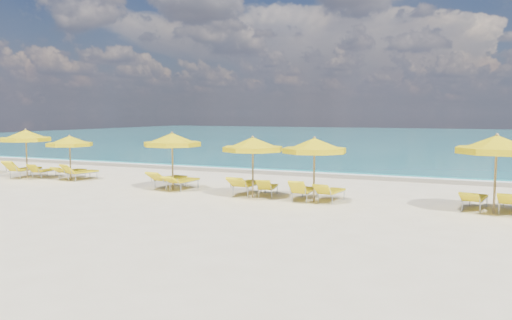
% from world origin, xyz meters
% --- Properties ---
extents(ground_plane, '(120.00, 120.00, 0.00)m').
position_xyz_m(ground_plane, '(0.00, 0.00, 0.00)').
color(ground_plane, beige).
extents(ocean, '(120.00, 80.00, 0.30)m').
position_xyz_m(ocean, '(0.00, 48.00, 0.00)').
color(ocean, '#157179').
rests_on(ocean, ground).
extents(wet_sand_band, '(120.00, 2.60, 0.01)m').
position_xyz_m(wet_sand_band, '(0.00, 7.40, 0.00)').
color(wet_sand_band, tan).
rests_on(wet_sand_band, ground).
extents(foam_line, '(120.00, 1.20, 0.03)m').
position_xyz_m(foam_line, '(0.00, 8.20, 0.00)').
color(foam_line, white).
rests_on(foam_line, ground).
extents(whitecap_near, '(14.00, 0.36, 0.05)m').
position_xyz_m(whitecap_near, '(-6.00, 17.00, 0.00)').
color(whitecap_near, white).
rests_on(whitecap_near, ground).
extents(whitecap_far, '(18.00, 0.30, 0.05)m').
position_xyz_m(whitecap_far, '(8.00, 24.00, 0.00)').
color(whitecap_far, white).
rests_on(whitecap_far, ground).
extents(umbrella_1, '(2.96, 2.96, 2.39)m').
position_xyz_m(umbrella_1, '(-11.39, 0.13, 2.03)').
color(umbrella_1, '#997F4C').
rests_on(umbrella_1, ground).
extents(umbrella_2, '(2.41, 2.41, 2.12)m').
position_xyz_m(umbrella_2, '(-9.01, 0.48, 1.81)').
color(umbrella_2, '#997F4C').
rests_on(umbrella_2, ground).
extents(umbrella_3, '(3.02, 3.02, 2.37)m').
position_xyz_m(umbrella_3, '(-3.02, -0.08, 2.02)').
color(umbrella_3, '#997F4C').
rests_on(umbrella_3, ground).
extents(umbrella_4, '(2.54, 2.54, 2.29)m').
position_xyz_m(umbrella_4, '(0.75, -0.49, 1.96)').
color(umbrella_4, '#997F4C').
rests_on(umbrella_4, ground).
extents(umbrella_5, '(2.78, 2.78, 2.31)m').
position_xyz_m(umbrella_5, '(3.10, -0.49, 1.97)').
color(umbrella_5, '#997F4C').
rests_on(umbrella_5, ground).
extents(umbrella_6, '(3.09, 3.09, 2.50)m').
position_xyz_m(umbrella_6, '(8.83, -0.20, 2.14)').
color(umbrella_6, '#997F4C').
rests_on(umbrella_6, ground).
extents(lounger_1_left, '(0.83, 2.00, 0.92)m').
position_xyz_m(lounger_1_left, '(-11.80, 0.35, 0.25)').
color(lounger_1_left, '#A5A8AD').
rests_on(lounger_1_left, ground).
extents(lounger_1_right, '(0.76, 1.64, 0.74)m').
position_xyz_m(lounger_1_right, '(-10.98, 0.74, 0.20)').
color(lounger_1_right, '#A5A8AD').
rests_on(lounger_1_right, ground).
extents(lounger_2_left, '(0.61, 1.82, 0.66)m').
position_xyz_m(lounger_2_left, '(-9.46, 1.01, 0.21)').
color(lounger_2_left, '#A5A8AD').
rests_on(lounger_2_left, ground).
extents(lounger_2_right, '(0.92, 1.84, 0.83)m').
position_xyz_m(lounger_2_right, '(-8.60, 0.78, 0.22)').
color(lounger_2_right, '#A5A8AD').
rests_on(lounger_2_right, ground).
extents(lounger_3_left, '(0.81, 2.05, 0.81)m').
position_xyz_m(lounger_3_left, '(-3.41, 0.29, 0.24)').
color(lounger_3_left, '#A5A8AD').
rests_on(lounger_3_left, ground).
extents(lounger_3_right, '(0.75, 1.91, 0.69)m').
position_xyz_m(lounger_3_right, '(-2.63, 0.12, 0.22)').
color(lounger_3_right, '#A5A8AD').
rests_on(lounger_3_right, ground).
extents(lounger_4_left, '(0.73, 2.08, 0.82)m').
position_xyz_m(lounger_4_left, '(0.24, 0.08, 0.25)').
color(lounger_4_left, '#A5A8AD').
rests_on(lounger_4_left, ground).
extents(lounger_4_right, '(0.82, 1.68, 0.74)m').
position_xyz_m(lounger_4_right, '(1.13, 0.07, 0.20)').
color(lounger_4_right, '#A5A8AD').
rests_on(lounger_4_right, ground).
extents(lounger_5_left, '(0.61, 1.72, 0.84)m').
position_xyz_m(lounger_5_left, '(2.68, -0.30, 0.22)').
color(lounger_5_left, '#A5A8AD').
rests_on(lounger_5_left, ground).
extents(lounger_5_right, '(0.78, 1.80, 0.75)m').
position_xyz_m(lounger_5_right, '(3.62, -0.12, 0.21)').
color(lounger_5_right, '#A5A8AD').
rests_on(lounger_5_right, ground).
extents(lounger_6_left, '(0.91, 1.91, 0.71)m').
position_xyz_m(lounger_6_left, '(8.28, 0.35, 0.22)').
color(lounger_6_left, '#A5A8AD').
rests_on(lounger_6_left, ground).
extents(lounger_6_right, '(0.88, 1.95, 0.76)m').
position_xyz_m(lounger_6_right, '(9.33, 0.25, 0.23)').
color(lounger_6_right, '#A5A8AD').
rests_on(lounger_6_right, ground).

